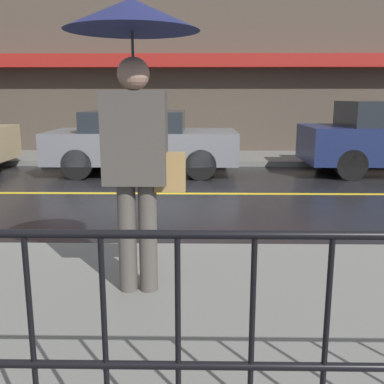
# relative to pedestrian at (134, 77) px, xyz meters

# --- Properties ---
(ground_plane) EXTENTS (80.00, 80.00, 0.00)m
(ground_plane) POSITION_rel_pedestrian_xyz_m (-0.35, 4.24, -1.81)
(ground_plane) COLOR black
(sidewalk_near) EXTENTS (28.00, 3.18, 0.13)m
(sidewalk_near) POSITION_rel_pedestrian_xyz_m (-0.35, -0.42, -1.75)
(sidewalk_near) COLOR slate
(sidewalk_near) RESTS_ON ground_plane
(sidewalk_far) EXTENTS (28.00, 2.17, 0.13)m
(sidewalk_far) POSITION_rel_pedestrian_xyz_m (-0.35, 8.40, -1.75)
(sidewalk_far) COLOR slate
(sidewalk_far) RESTS_ON ground_plane
(lane_marking) EXTENTS (25.20, 0.12, 0.01)m
(lane_marking) POSITION_rel_pedestrian_xyz_m (-0.35, 4.24, -1.81)
(lane_marking) COLOR gold
(lane_marking) RESTS_ON ground_plane
(building_storefront) EXTENTS (28.00, 0.85, 4.95)m
(building_storefront) POSITION_rel_pedestrian_xyz_m (-0.35, 9.60, 0.67)
(building_storefront) COLOR #4C4238
(building_storefront) RESTS_ON ground_plane
(pedestrian) EXTENTS (0.99, 0.99, 2.24)m
(pedestrian) POSITION_rel_pedestrian_xyz_m (0.00, 0.00, 0.00)
(pedestrian) COLOR #4C4742
(pedestrian) RESTS_ON sidewalk_near
(car_grey) EXTENTS (4.05, 1.81, 1.36)m
(car_grey) POSITION_rel_pedestrian_xyz_m (-0.78, 6.36, -1.11)
(car_grey) COLOR slate
(car_grey) RESTS_ON ground_plane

